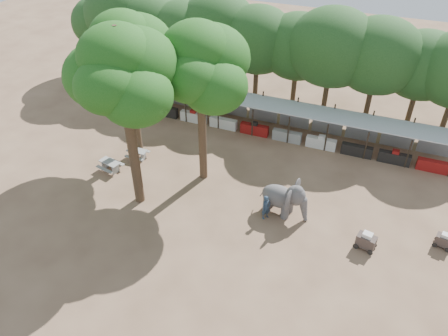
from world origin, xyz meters
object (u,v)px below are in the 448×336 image
at_px(yard_tree_back, 199,66).
at_px(picnic_table_far, 137,153).
at_px(cart_back, 444,240).
at_px(cart_front, 366,241).
at_px(yard_tree_left, 126,52).
at_px(elephant, 285,198).
at_px(yard_tree_center, 121,73).
at_px(handler, 266,207).
at_px(picnic_table_near, 110,165).

relative_size(yard_tree_back, picnic_table_far, 7.29).
bearing_deg(cart_back, picnic_table_far, -170.16).
bearing_deg(cart_front, cart_back, 35.52).
height_order(yard_tree_left, picnic_table_far, yard_tree_left).
bearing_deg(elephant, yard_tree_center, -159.32).
bearing_deg(handler, elephant, -13.03).
height_order(elephant, picnic_table_near, elephant).
height_order(yard_tree_left, handler, yard_tree_left).
xyz_separation_m(yard_tree_center, cart_front, (15.03, 0.94, -8.62)).
relative_size(handler, picnic_table_far, 1.14).
relative_size(yard_tree_back, elephant, 3.36).
xyz_separation_m(handler, cart_front, (6.37, -0.33, -0.29)).
distance_m(handler, picnic_table_near, 12.30).
xyz_separation_m(picnic_table_far, cart_front, (17.56, -3.08, 0.09)).
xyz_separation_m(picnic_table_near, cart_front, (18.64, -0.99, 0.07)).
relative_size(elephant, picnic_table_near, 1.80).
distance_m(yard_tree_left, handler, 14.27).
height_order(yard_tree_back, picnic_table_far, yard_tree_back).
bearing_deg(yard_tree_back, handler, -25.76).
relative_size(handler, picnic_table_near, 0.94).
distance_m(yard_tree_back, picnic_table_far, 9.76).
distance_m(handler, cart_back, 10.83).
bearing_deg(picnic_table_far, picnic_table_near, -117.95).
bearing_deg(yard_tree_center, yard_tree_back, 53.14).
height_order(yard_tree_left, elephant, yard_tree_left).
distance_m(yard_tree_left, picnic_table_far, 7.77).
height_order(yard_tree_left, yard_tree_center, yard_tree_center).
height_order(handler, cart_back, handler).
xyz_separation_m(yard_tree_back, picnic_table_near, (-6.61, -2.08, -8.02)).
xyz_separation_m(elephant, cart_back, (9.77, 0.63, -0.76)).
bearing_deg(picnic_table_far, yard_tree_left, 114.54).
distance_m(yard_tree_center, cart_back, 21.43).
bearing_deg(yard_tree_left, yard_tree_back, -9.46).
relative_size(elephant, cart_front, 2.47).
bearing_deg(cart_back, yard_tree_left, -172.60).
height_order(yard_tree_center, yard_tree_back, yard_tree_center).
relative_size(yard_tree_back, picnic_table_near, 6.07).
distance_m(yard_tree_center, picnic_table_near, 9.60).
bearing_deg(yard_tree_center, picnic_table_near, 151.93).
height_order(yard_tree_back, cart_back, yard_tree_back).
height_order(yard_tree_back, handler, yard_tree_back).
bearing_deg(yard_tree_left, picnic_table_near, -101.20).
relative_size(yard_tree_center, cart_back, 10.28).
bearing_deg(cart_back, elephant, -163.27).
relative_size(elephant, handler, 1.91).
bearing_deg(picnic_table_near, yard_tree_left, 91.33).
relative_size(picnic_table_near, cart_back, 1.60).
height_order(yard_tree_center, picnic_table_far, yard_tree_center).
bearing_deg(cart_back, yard_tree_center, -158.77).
bearing_deg(handler, yard_tree_back, 97.84).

